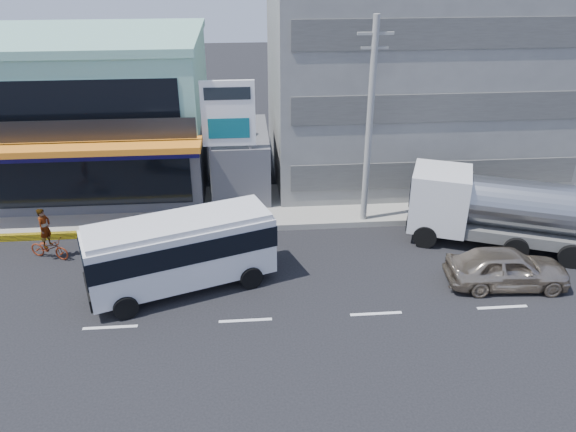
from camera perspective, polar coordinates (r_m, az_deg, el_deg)
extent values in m
plane|color=black|center=(21.55, -4.35, -10.54)|extent=(120.00, 120.00, 0.00)
cube|color=gray|center=(29.99, 4.95, 1.26)|extent=(70.00, 5.00, 0.30)
cube|color=#4C4B51|center=(34.04, -18.52, 6.48)|extent=(12.00, 10.00, 4.00)
cube|color=#80B6A1|center=(32.96, -19.55, 13.00)|extent=(12.00, 10.00, 4.00)
cube|color=orange|center=(28.08, -21.58, 6.45)|extent=(12.40, 1.80, 0.30)
cube|color=#100C55|center=(28.93, -21.02, 5.95)|extent=(12.00, 0.12, 0.80)
cube|color=black|center=(29.48, -20.54, 3.25)|extent=(11.00, 0.06, 2.60)
cube|color=gray|center=(34.15, 12.51, 16.03)|extent=(16.00, 12.00, 14.00)
cube|color=#4C4B51|center=(31.26, -4.80, 5.55)|extent=(3.00, 6.00, 3.50)
cylinder|color=slate|center=(29.70, -4.92, 8.13)|extent=(1.50, 1.50, 0.15)
cylinder|color=gray|center=(28.16, -7.94, 6.21)|extent=(0.16, 0.16, 6.50)
cylinder|color=gray|center=(28.11, -3.85, 6.37)|extent=(0.16, 0.16, 6.50)
cube|color=white|center=(27.47, -6.10, 10.30)|extent=(2.60, 0.18, 3.20)
cylinder|color=#999993|center=(26.48, 8.26, 8.86)|extent=(0.30, 0.30, 10.00)
cube|color=#999993|center=(25.52, 8.90, 17.86)|extent=(1.60, 0.12, 0.12)
cube|color=#999993|center=(25.61, 8.80, 16.53)|extent=(1.20, 0.10, 0.10)
cube|color=silver|center=(22.83, -10.82, -3.58)|extent=(7.69, 4.59, 2.41)
cube|color=black|center=(22.59, -10.93, -2.55)|extent=(7.75, 4.66, 0.89)
cube|color=silver|center=(22.20, -11.11, -0.66)|extent=(7.42, 4.32, 0.21)
cylinder|color=black|center=(22.20, -16.17, -8.91)|extent=(0.99, 0.59, 0.94)
cylinder|color=black|center=(24.13, -17.07, -5.92)|extent=(0.99, 0.59, 0.94)
cylinder|color=black|center=(23.08, -3.78, -6.26)|extent=(0.99, 0.59, 0.94)
cylinder|color=black|center=(24.94, -5.64, -3.59)|extent=(0.99, 0.59, 0.94)
imported|color=tan|center=(24.66, 21.37, -4.92)|extent=(5.02, 2.29, 1.67)
cube|color=silver|center=(27.09, 15.15, 1.73)|extent=(3.33, 3.33, 2.78)
cube|color=#595956|center=(27.74, 21.03, -1.17)|extent=(8.84, 5.30, 0.54)
cylinder|color=gray|center=(27.34, 23.68, 0.93)|extent=(6.41, 4.27, 2.25)
cylinder|color=black|center=(26.62, 13.73, -2.04)|extent=(1.11, 0.69, 1.07)
cylinder|color=black|center=(28.82, 14.09, 0.23)|extent=(1.11, 0.69, 1.07)
cylinder|color=black|center=(26.87, 22.16, -3.11)|extent=(1.11, 0.69, 1.07)
cylinder|color=black|center=(29.05, 21.86, -0.77)|extent=(1.11, 0.69, 1.07)
cylinder|color=black|center=(27.26, 26.82, -3.67)|extent=(1.11, 0.69, 1.07)
cylinder|color=black|center=(29.41, 26.18, -1.32)|extent=(1.11, 0.69, 1.07)
imported|color=#62200E|center=(27.20, -23.09, -3.01)|extent=(2.01, 1.27, 1.00)
imported|color=#66594C|center=(26.74, -23.48, -1.10)|extent=(0.64, 0.78, 1.83)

